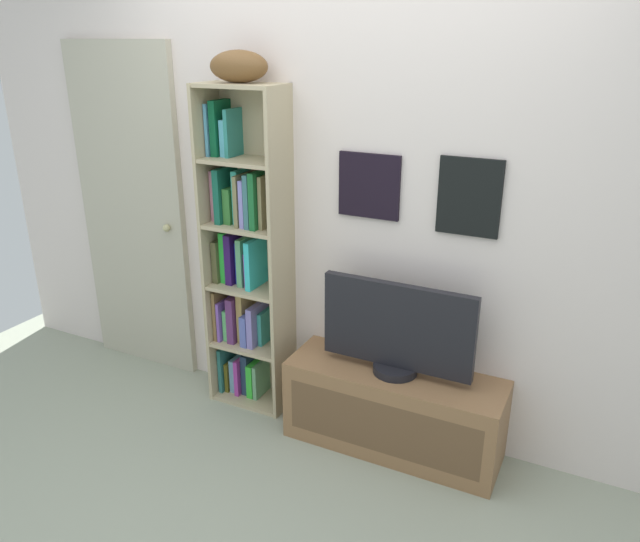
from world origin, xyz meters
name	(u,v)px	position (x,y,z in m)	size (l,w,h in m)	color
back_wall	(347,207)	(0.00, 1.13, 1.19)	(4.80, 0.08, 2.38)	silver
bookshelf	(245,261)	(-0.55, 1.00, 0.84)	(0.45, 0.25, 1.78)	tan
football	(239,66)	(-0.51, 0.98, 1.86)	(0.30, 0.15, 0.15)	brown
tv_stand	(393,410)	(0.37, 0.92, 0.22)	(1.09, 0.36, 0.44)	olive
television	(397,330)	(0.37, 0.92, 0.67)	(0.76, 0.22, 0.47)	black
door	(133,214)	(-1.39, 1.08, 0.99)	(0.76, 0.09, 1.98)	#B0AA95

